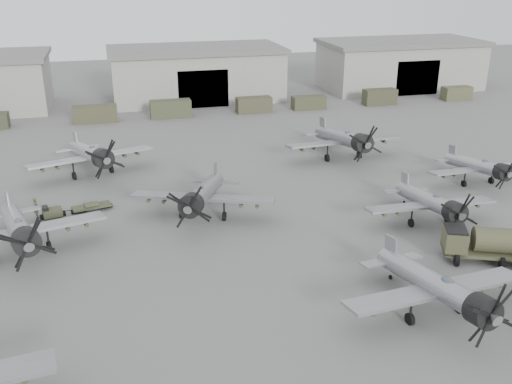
# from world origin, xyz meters

# --- Properties ---
(ground) EXTENTS (220.00, 220.00, 0.00)m
(ground) POSITION_xyz_m (0.00, 0.00, 0.00)
(ground) COLOR #565654
(ground) RESTS_ON ground
(hangar_center) EXTENTS (29.00, 14.80, 8.70)m
(hangar_center) POSITION_xyz_m (0.00, 61.96, 4.37)
(hangar_center) COLOR #999A90
(hangar_center) RESTS_ON ground
(hangar_right) EXTENTS (29.00, 14.80, 8.70)m
(hangar_right) POSITION_xyz_m (38.00, 61.96, 4.37)
(hangar_right) COLOR #999A90
(hangar_right) RESTS_ON ground
(support_truck_2) EXTENTS (6.36, 2.20, 2.44)m
(support_truck_2) POSITION_xyz_m (-16.94, 50.00, 1.22)
(support_truck_2) COLOR #3E3D28
(support_truck_2) RESTS_ON ground
(support_truck_3) EXTENTS (6.08, 2.20, 2.63)m
(support_truck_3) POSITION_xyz_m (-5.90, 50.00, 1.32)
(support_truck_3) COLOR #3A3F29
(support_truck_3) RESTS_ON ground
(support_truck_4) EXTENTS (5.46, 2.20, 2.38)m
(support_truck_4) POSITION_xyz_m (7.05, 50.00, 1.19)
(support_truck_4) COLOR #3E3C28
(support_truck_4) RESTS_ON ground
(support_truck_5) EXTENTS (5.33, 2.20, 2.07)m
(support_truck_5) POSITION_xyz_m (16.09, 50.00, 1.03)
(support_truck_5) COLOR #3B3C27
(support_truck_5) RESTS_ON ground
(support_truck_6) EXTENTS (5.44, 2.20, 2.54)m
(support_truck_6) POSITION_xyz_m (28.44, 50.00, 1.27)
(support_truck_6) COLOR #363925
(support_truck_6) RESTS_ON ground
(support_truck_7) EXTENTS (4.95, 2.20, 2.24)m
(support_truck_7) POSITION_xyz_m (42.72, 50.00, 1.12)
(support_truck_7) COLOR #47482F
(support_truck_7) RESTS_ON ground
(aircraft_near_1) EXTENTS (12.89, 11.60, 5.13)m
(aircraft_near_1) POSITION_xyz_m (4.88, -7.23, 2.33)
(aircraft_near_1) COLOR gray
(aircraft_near_1) RESTS_ON ground
(aircraft_mid_0) EXTENTS (13.49, 12.14, 5.38)m
(aircraft_mid_0) POSITION_xyz_m (-22.32, 8.51, 2.45)
(aircraft_mid_0) COLOR gray
(aircraft_mid_0) RESTS_ON ground
(aircraft_mid_1) EXTENTS (12.93, 11.69, 5.25)m
(aircraft_mid_1) POSITION_xyz_m (-7.36, 12.08, 2.39)
(aircraft_mid_1) COLOR gray
(aircraft_mid_1) RESTS_ON ground
(aircraft_mid_2) EXTENTS (11.82, 10.63, 4.74)m
(aircraft_mid_2) POSITION_xyz_m (12.05, 5.85, 2.16)
(aircraft_mid_2) COLOR gray
(aircraft_mid_2) RESTS_ON ground
(aircraft_mid_3) EXTENTS (11.15, 10.03, 4.47)m
(aircraft_mid_3) POSITION_xyz_m (22.13, 13.44, 2.03)
(aircraft_mid_3) COLOR #95979D
(aircraft_mid_3) RESTS_ON ground
(aircraft_far_0) EXTENTS (13.66, 12.30, 5.47)m
(aircraft_far_0) POSITION_xyz_m (-17.06, 26.32, 2.49)
(aircraft_far_0) COLOR #A1A3A9
(aircraft_far_0) RESTS_ON ground
(aircraft_far_1) EXTENTS (14.02, 12.61, 5.60)m
(aircraft_far_1) POSITION_xyz_m (11.67, 24.74, 2.55)
(aircraft_far_1) COLOR gray
(aircraft_far_1) RESTS_ON ground
(fuel_tanker) EXTENTS (7.64, 5.10, 2.81)m
(fuel_tanker) POSITION_xyz_m (13.04, -1.16, 1.61)
(fuel_tanker) COLOR #40412A
(fuel_tanker) RESTS_ON ground
(tug_trailer) EXTENTS (6.25, 2.48, 1.24)m
(tug_trailer) POSITION_xyz_m (-19.29, 16.22, 0.46)
(tug_trailer) COLOR #393D27
(tug_trailer) RESTS_ON ground
(ground_crew) EXTENTS (0.65, 0.79, 1.87)m
(ground_crew) POSITION_xyz_m (-22.01, 16.52, 0.93)
(ground_crew) COLOR #43432C
(ground_crew) RESTS_ON ground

